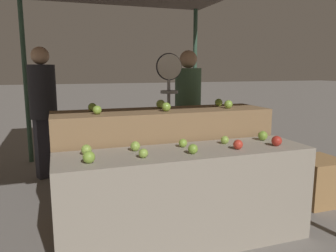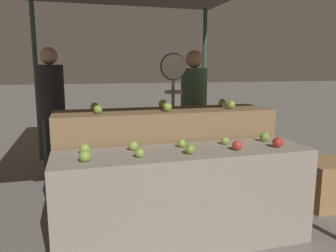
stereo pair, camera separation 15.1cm
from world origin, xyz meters
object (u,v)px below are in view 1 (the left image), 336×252
(person_vendor_at_scale, at_px, (188,106))
(person_customer_left, at_px, (43,103))
(produce_scale, at_px, (169,92))
(wooden_crate_side, at_px, (317,180))

(person_vendor_at_scale, distance_m, person_customer_left, 1.87)
(person_vendor_at_scale, height_order, person_customer_left, person_customer_left)
(person_customer_left, bearing_deg, produce_scale, 121.48)
(person_vendor_at_scale, xyz_separation_m, wooden_crate_side, (1.04, -1.15, -0.72))
(person_vendor_at_scale, relative_size, wooden_crate_side, 3.44)
(person_customer_left, bearing_deg, wooden_crate_side, 125.33)
(produce_scale, bearing_deg, wooden_crate_side, -29.32)
(produce_scale, relative_size, wooden_crate_side, 3.32)
(person_vendor_at_scale, bearing_deg, person_customer_left, -23.55)
(produce_scale, xyz_separation_m, person_vendor_at_scale, (0.38, 0.36, -0.21))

